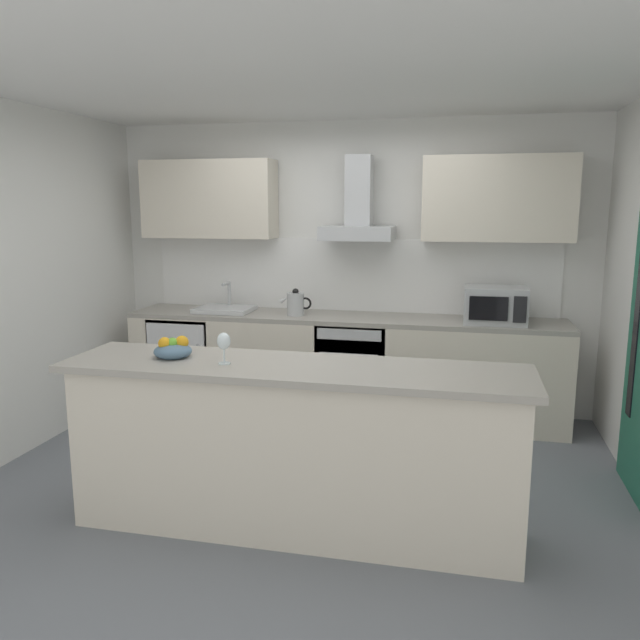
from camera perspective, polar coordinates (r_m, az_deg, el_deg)
The scene contains 16 objects.
ground at distance 4.46m, azimuth -1.52°, elevation -14.34°, with size 5.35×4.44×0.02m, color slate.
ceiling at distance 4.12m, azimuth -1.71°, elevation 20.91°, with size 5.35×4.44×0.02m, color white.
wall_back at distance 5.82m, azimuth 2.77°, elevation 4.89°, with size 5.35×0.12×2.60m, color white.
wall_left at distance 5.12m, azimuth -26.64°, elevation 3.05°, with size 0.12×4.44×2.60m, color white.
backsplash_tile at distance 5.76m, azimuth 2.64°, elevation 4.13°, with size 3.70×0.02×0.66m, color white.
counter_back at distance 5.60m, azimuth 2.01°, elevation -4.17°, with size 3.83×0.60×0.90m.
counter_island at distance 3.64m, azimuth -2.43°, elevation -11.54°, with size 2.62×0.64×0.98m.
upper_cabinets at distance 5.57m, azimuth 2.41°, elevation 10.93°, with size 3.78×0.32×0.70m.
oven at distance 5.55m, azimuth 3.15°, elevation -4.20°, with size 0.60×0.62×0.80m.
refrigerator at distance 6.01m, azimuth -11.77°, elevation -3.61°, with size 0.58×0.60×0.85m.
microwave at distance 5.34m, azimuth 15.65°, elevation 1.31°, with size 0.50×0.38×0.30m.
sink at distance 5.78m, azimuth -8.65°, elevation 1.04°, with size 0.50×0.40×0.26m.
kettle at distance 5.52m, azimuth -2.22°, elevation 1.51°, with size 0.29×0.15×0.24m.
range_hood at distance 5.50m, azimuth 3.52°, elevation 9.65°, with size 0.62×0.45×0.72m.
wine_glass at distance 3.52m, azimuth -8.74°, elevation -2.02°, with size 0.08×0.08×0.18m.
fruit_bowl at distance 3.75m, azimuth -13.23°, elevation -2.63°, with size 0.22×0.22×0.13m.
Camera 1 is at (1.01, -3.92, 1.86)m, focal length 35.18 mm.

